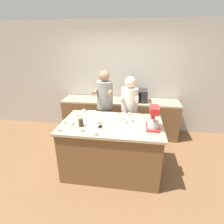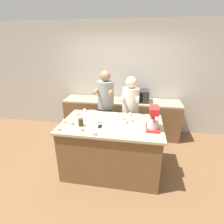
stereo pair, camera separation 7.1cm
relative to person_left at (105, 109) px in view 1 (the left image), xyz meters
name	(u,v)px [view 1 (the left image)]	position (x,y,z in m)	size (l,w,h in m)	color
ground_plane	(112,169)	(0.25, -0.75, -0.89)	(16.00, 16.00, 0.00)	brown
back_wall	(122,79)	(0.25, 1.02, 0.46)	(10.00, 0.06, 2.70)	#B2ADA3
island_counter	(112,147)	(0.25, -0.75, -0.42)	(1.68, 1.00, 0.94)	brown
back_counter	(120,117)	(0.25, 0.67, -0.44)	(2.80, 0.60, 0.89)	brown
person_left	(105,109)	(0.00, 0.00, 0.00)	(0.35, 0.51, 1.69)	brown
person_right	(129,113)	(0.51, 0.00, -0.05)	(0.35, 0.51, 1.59)	#232328
stand_mixer	(153,119)	(0.92, -0.85, 0.21)	(0.20, 0.30, 0.37)	red
mixing_bowl	(90,117)	(-0.11, -0.73, 0.13)	(0.28, 0.28, 0.15)	#BCBCC1
baking_tray	(109,116)	(0.16, -0.48, 0.07)	(0.34, 0.24, 0.04)	#BCBCC1
microwave_oven	(135,95)	(0.61, 0.67, 0.14)	(0.55, 0.37, 0.27)	black
cell_phone	(100,127)	(0.10, -0.93, 0.06)	(0.08, 0.15, 0.01)	silver
drinking_glass	(81,123)	(-0.21, -0.94, 0.11)	(0.08, 0.08, 0.12)	#332D1E
knife	(104,123)	(0.12, -0.78, 0.05)	(0.22, 0.02, 0.01)	#BCBCC1
cupcake_0	(64,122)	(-0.53, -0.88, 0.08)	(0.07, 0.07, 0.06)	beige
cupcake_1	(84,110)	(-0.35, -0.32, 0.08)	(0.07, 0.07, 0.06)	beige
cupcake_2	(59,129)	(-0.50, -1.14, 0.08)	(0.07, 0.07, 0.06)	beige
cupcake_3	(82,129)	(-0.15, -1.10, 0.08)	(0.07, 0.07, 0.06)	beige
cupcake_4	(95,133)	(0.08, -1.19, 0.08)	(0.07, 0.07, 0.06)	beige
cupcake_5	(132,120)	(0.58, -0.63, 0.08)	(0.07, 0.07, 0.06)	beige
cupcake_6	(77,114)	(-0.43, -0.52, 0.08)	(0.07, 0.07, 0.06)	beige
cupcake_7	(123,118)	(0.42, -0.58, 0.08)	(0.07, 0.07, 0.06)	beige
cupcake_8	(72,123)	(-0.38, -0.91, 0.08)	(0.07, 0.07, 0.06)	beige
cupcake_9	(126,121)	(0.49, -0.71, 0.08)	(0.07, 0.07, 0.06)	beige
cupcake_10	(129,114)	(0.53, -0.38, 0.08)	(0.07, 0.07, 0.06)	beige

